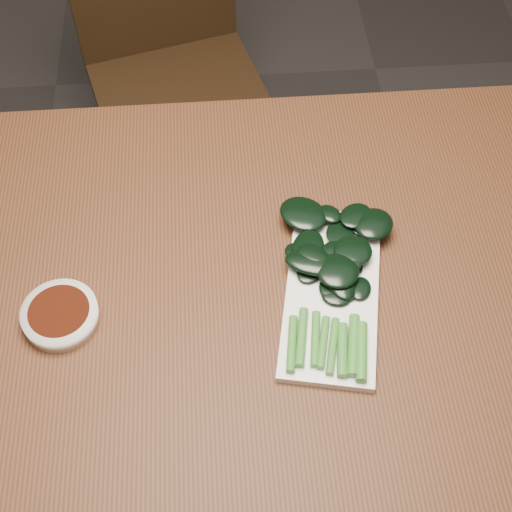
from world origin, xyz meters
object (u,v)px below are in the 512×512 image
at_px(sauce_bowl, 60,315).
at_px(serving_plate, 332,293).
at_px(table, 235,304).
at_px(chair_far, 171,61).
at_px(gai_lan, 333,265).

height_order(sauce_bowl, serving_plate, sauce_bowl).
bearing_deg(table, chair_far, 97.84).
bearing_deg(serving_plate, chair_far, 106.62).
relative_size(chair_far, serving_plate, 2.72).
xyz_separation_m(table, serving_plate, (0.15, -0.04, 0.08)).
height_order(chair_far, gai_lan, chair_far).
relative_size(sauce_bowl, serving_plate, 0.34).
distance_m(table, gai_lan, 0.18).
height_order(table, serving_plate, serving_plate).
bearing_deg(sauce_bowl, gai_lan, 7.00).
relative_size(table, gai_lan, 4.10).
bearing_deg(sauce_bowl, serving_plate, 1.77).
xyz_separation_m(chair_far, serving_plate, (0.26, -0.88, 0.27)).
distance_m(chair_far, sauce_bowl, 0.94).
bearing_deg(chair_far, gai_lan, -87.21).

